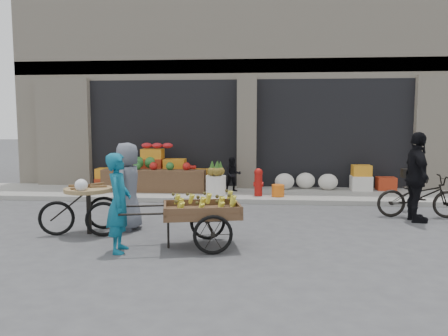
# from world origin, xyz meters

# --- Properties ---
(ground) EXTENTS (80.00, 80.00, 0.00)m
(ground) POSITION_xyz_m (0.00, 0.00, 0.00)
(ground) COLOR #424244
(ground) RESTS_ON ground
(sidewalk) EXTENTS (18.00, 2.20, 0.12)m
(sidewalk) POSITION_xyz_m (0.00, 4.10, 0.06)
(sidewalk) COLOR gray
(sidewalk) RESTS_ON ground
(building) EXTENTS (14.00, 6.45, 7.00)m
(building) POSITION_xyz_m (0.00, 8.03, 3.37)
(building) COLOR beige
(building) RESTS_ON ground
(fruit_display) EXTENTS (3.10, 1.12, 1.24)m
(fruit_display) POSITION_xyz_m (-2.48, 4.38, 0.67)
(fruit_display) COLOR #AC3217
(fruit_display) RESTS_ON sidewalk
(pineapple_bin) EXTENTS (0.52, 0.52, 0.50)m
(pineapple_bin) POSITION_xyz_m (-0.75, 3.60, 0.37)
(pineapple_bin) COLOR silver
(pineapple_bin) RESTS_ON sidewalk
(fire_hydrant) EXTENTS (0.22, 0.22, 0.71)m
(fire_hydrant) POSITION_xyz_m (0.35, 3.55, 0.50)
(fire_hydrant) COLOR #A5140F
(fire_hydrant) RESTS_ON sidewalk
(orange_bucket) EXTENTS (0.32, 0.32, 0.30)m
(orange_bucket) POSITION_xyz_m (0.85, 3.50, 0.27)
(orange_bucket) COLOR orange
(orange_bucket) RESTS_ON sidewalk
(right_bay_goods) EXTENTS (3.35, 0.60, 0.70)m
(right_bay_goods) POSITION_xyz_m (2.61, 4.70, 0.41)
(right_bay_goods) COLOR silver
(right_bay_goods) RESTS_ON sidewalk
(seated_person) EXTENTS (0.51, 0.43, 0.93)m
(seated_person) POSITION_xyz_m (-0.35, 4.20, 0.58)
(seated_person) COLOR black
(seated_person) RESTS_ON sidewalk
(banana_cart) EXTENTS (2.20, 1.24, 0.87)m
(banana_cart) POSITION_xyz_m (-0.56, -0.72, 0.63)
(banana_cart) COLOR brown
(banana_cart) RESTS_ON ground
(vendor_woman) EXTENTS (0.44, 0.61, 1.54)m
(vendor_woman) POSITION_xyz_m (-1.76, -1.08, 0.77)
(vendor_woman) COLOR #10607D
(vendor_woman) RESTS_ON ground
(tricycle_cart) EXTENTS (1.45, 1.07, 0.95)m
(tricycle_cart) POSITION_xyz_m (-2.67, -0.05, 0.57)
(tricycle_cart) COLOR #9E7F51
(tricycle_cart) RESTS_ON ground
(vendor_grey) EXTENTS (0.56, 0.83, 1.63)m
(vendor_grey) POSITION_xyz_m (-2.05, 0.31, 0.82)
(vendor_grey) COLOR slate
(vendor_grey) RESTS_ON ground
(bicycle) EXTENTS (1.72, 0.61, 0.90)m
(bicycle) POSITION_xyz_m (3.74, 1.85, 0.45)
(bicycle) COLOR black
(bicycle) RESTS_ON ground
(cyclist) EXTENTS (0.45, 1.06, 1.81)m
(cyclist) POSITION_xyz_m (3.54, 1.45, 0.91)
(cyclist) COLOR black
(cyclist) RESTS_ON ground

